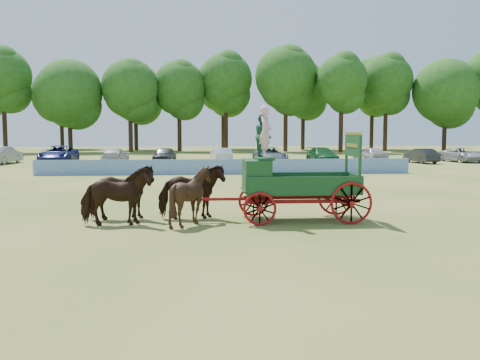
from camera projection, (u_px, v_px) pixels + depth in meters
name	position (u px, v px, depth m)	size (l,w,h in m)	color
ground	(280.00, 216.00, 19.20)	(160.00, 160.00, 0.00)	#9A8C45
horse_lead_left	(116.00, 196.00, 17.13)	(1.02, 2.24, 1.89)	black
horse_lead_right	(121.00, 192.00, 18.22)	(1.02, 2.24, 1.89)	black
horse_wheel_left	(191.00, 196.00, 17.32)	(1.53, 1.72, 1.90)	black
horse_wheel_right	(191.00, 192.00, 18.41)	(1.02, 2.24, 1.89)	black
farm_dray	(279.00, 173.00, 18.04)	(6.00, 2.00, 3.86)	#A51014
sponsor_banner	(226.00, 167.00, 36.94)	(26.00, 0.08, 1.05)	#1F49AC
parked_cars	(208.00, 155.00, 48.92)	(50.87, 7.54, 1.64)	silver
treeline	(180.00, 86.00, 77.25)	(90.82, 24.01, 15.03)	#382314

